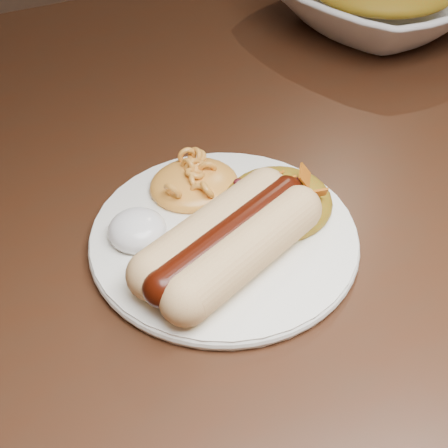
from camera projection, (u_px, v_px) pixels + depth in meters
name	position (u px, v px, depth m)	size (l,w,h in m)	color
table	(251.00, 217.00, 0.72)	(1.60, 0.90, 0.75)	black
plate	(224.00, 237.00, 0.55)	(0.23, 0.23, 0.01)	white
hotdog	(229.00, 239.00, 0.51)	(0.15, 0.12, 0.04)	#FFEC9B
mac_and_cheese	(194.00, 174.00, 0.58)	(0.09, 0.08, 0.03)	orange
sour_cream	(137.00, 224.00, 0.53)	(0.05, 0.05, 0.03)	white
taco_salad	(278.00, 194.00, 0.56)	(0.10, 0.10, 0.04)	#C23E01
fork	(187.00, 264.00, 0.53)	(0.02, 0.14, 0.00)	silver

